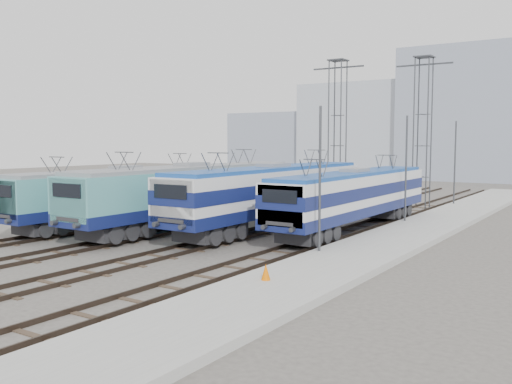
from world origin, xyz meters
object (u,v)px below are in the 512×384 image
object	(u,v)px
mast_front	(320,182)
mast_mid	(406,171)
catenary_tower_east	(423,125)
mast_rear	(455,164)
locomotive_far_right	(353,194)
locomotive_far_left	(124,191)
locomotive_center_right	(272,190)
locomotive_center_left	(190,190)
safety_cone	(266,272)
catenary_tower_west	(337,126)

from	to	relation	value
mast_front	mast_mid	size ratio (longest dim) A/B	1.00
catenary_tower_east	mast_rear	bearing A→B (deg)	43.60
locomotive_far_right	catenary_tower_east	distance (m)	14.65
locomotive_far_left	mast_mid	xyz separation A→B (m)	(15.35, 9.58, 1.30)
mast_front	mast_rear	distance (m)	24.00
locomotive_far_left	locomotive_center_right	size ratio (longest dim) A/B	0.94
locomotive_center_left	locomotive_center_right	size ratio (longest dim) A/B	1.01
locomotive_center_right	mast_rear	xyz separation A→B (m)	(6.35, 17.92, 1.11)
locomotive_center_left	safety_cone	size ratio (longest dim) A/B	31.76
locomotive_far_right	mast_front	size ratio (longest dim) A/B	2.49
locomotive_far_right	catenary_tower_west	distance (m)	14.43
catenary_tower_west	safety_cone	xyz separation A→B (m)	(9.50, -26.06, -6.04)
locomotive_center_left	catenary_tower_west	world-z (taller)	catenary_tower_west
locomotive_far_right	mast_rear	distance (m)	16.12
catenary_tower_east	mast_rear	distance (m)	4.28
mast_front	safety_cone	size ratio (longest dim) A/B	11.77
catenary_tower_east	mast_mid	world-z (taller)	catenary_tower_east
locomotive_far_left	safety_cone	bearing A→B (deg)	-27.55
mast_mid	safety_cone	size ratio (longest dim) A/B	11.77
mast_mid	safety_cone	bearing A→B (deg)	-87.15
mast_rear	locomotive_center_left	bearing A→B (deg)	-118.07
locomotive_far_right	safety_cone	world-z (taller)	locomotive_far_right
locomotive_center_right	locomotive_far_right	size ratio (longest dim) A/B	1.08
locomotive_center_left	locomotive_far_right	world-z (taller)	locomotive_center_left
locomotive_center_right	locomotive_far_right	world-z (taller)	locomotive_center_right
catenary_tower_east	mast_rear	world-z (taller)	catenary_tower_east
catenary_tower_west	locomotive_far_left	bearing A→B (deg)	-111.01
catenary_tower_east	safety_cone	distance (m)	28.86
catenary_tower_east	mast_rear	xyz separation A→B (m)	(2.10, 2.00, -3.14)
mast_rear	locomotive_far_right	bearing A→B (deg)	-96.61
mast_mid	mast_rear	world-z (taller)	same
mast_rear	safety_cone	bearing A→B (deg)	-88.29
locomotive_center_left	locomotive_center_right	bearing A→B (deg)	28.30
locomotive_center_right	safety_cone	xyz separation A→B (m)	(7.25, -12.13, -1.79)
locomotive_center_right	mast_front	bearing A→B (deg)	-43.73
mast_front	catenary_tower_east	bearing A→B (deg)	95.45
locomotive_far_left	mast_front	xyz separation A→B (m)	(15.35, -2.42, 1.30)
locomotive_far_left	catenary_tower_east	xyz separation A→B (m)	(13.25, 19.58, 4.44)
locomotive_center_right	mast_mid	bearing A→B (deg)	43.02
locomotive_center_right	mast_rear	world-z (taller)	mast_rear
mast_front	mast_rear	size ratio (longest dim) A/B	1.00
locomotive_far_right	mast_rear	xyz separation A→B (m)	(1.85, 15.97, 1.27)
mast_mid	safety_cone	xyz separation A→B (m)	(0.90, -18.06, -2.90)
mast_front	mast_rear	bearing A→B (deg)	90.00
locomotive_far_left	locomotive_center_right	xyz separation A→B (m)	(9.00, 3.65, 0.19)
locomotive_center_right	mast_front	distance (m)	8.86
mast_rear	catenary_tower_west	bearing A→B (deg)	-155.06
locomotive_far_left	safety_cone	distance (m)	18.40
locomotive_center_left	mast_mid	world-z (taller)	mast_mid
locomotive_far_left	safety_cone	xyz separation A→B (m)	(16.25, -8.48, -1.60)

